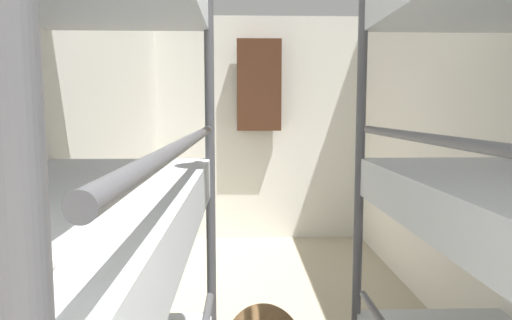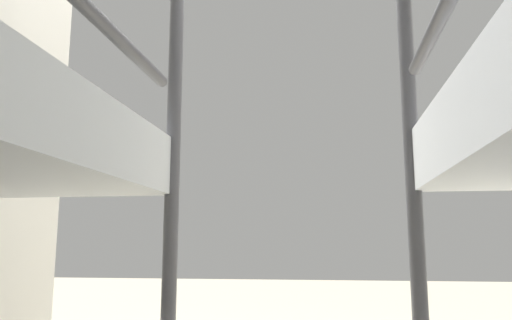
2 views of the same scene
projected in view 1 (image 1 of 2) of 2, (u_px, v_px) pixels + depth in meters
The scene contains 5 objects.
wall_left at pixel (55, 153), 2.18m from camera, with size 0.06×5.13×2.29m.
wall_right at pixel (503, 151), 2.26m from camera, with size 0.06×5.13×2.29m.
wall_back at pixel (260, 130), 4.74m from camera, with size 2.25×0.06×2.29m.
bunk_stack_left_near at pixel (43, 230), 1.14m from camera, with size 0.74×1.86×2.03m.
hanging_coat at pixel (259, 85), 4.54m from camera, with size 0.44×0.12×0.90m.
Camera 1 is at (-0.21, 0.30, 1.35)m, focal length 32.00 mm.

